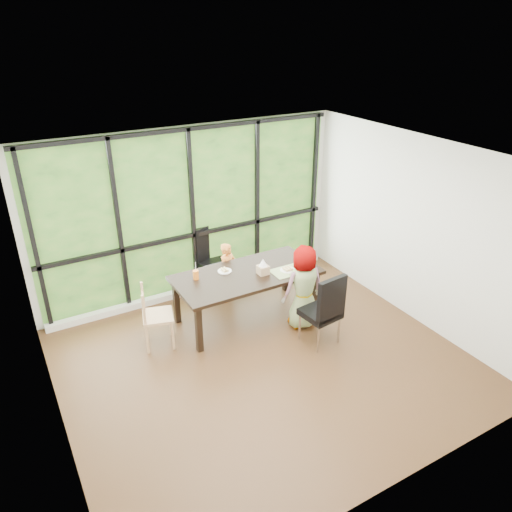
% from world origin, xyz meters
% --- Properties ---
extents(ground, '(5.00, 5.00, 0.00)m').
position_xyz_m(ground, '(0.00, 0.00, 0.00)').
color(ground, black).
rests_on(ground, ground).
extents(back_wall, '(5.00, 0.00, 5.00)m').
position_xyz_m(back_wall, '(0.00, 2.25, 1.35)').
color(back_wall, silver).
rests_on(back_wall, ground).
extents(foliage_backdrop, '(4.80, 0.02, 2.65)m').
position_xyz_m(foliage_backdrop, '(0.00, 2.23, 1.35)').
color(foliage_backdrop, '#23481B').
rests_on(foliage_backdrop, back_wall).
extents(window_mullions, '(4.80, 0.06, 2.65)m').
position_xyz_m(window_mullions, '(0.00, 2.19, 1.35)').
color(window_mullions, black).
rests_on(window_mullions, back_wall).
extents(window_sill, '(4.80, 0.12, 0.10)m').
position_xyz_m(window_sill, '(0.00, 2.15, 0.05)').
color(window_sill, silver).
rests_on(window_sill, ground).
extents(dining_table, '(2.14, 1.09, 0.75)m').
position_xyz_m(dining_table, '(0.32, 1.05, 0.38)').
color(dining_table, black).
rests_on(dining_table, ground).
extents(chair_window_leather, '(0.59, 0.59, 1.08)m').
position_xyz_m(chair_window_leather, '(0.29, 2.06, 0.54)').
color(chair_window_leather, black).
rests_on(chair_window_leather, ground).
extents(chair_interior_leather, '(0.51, 0.51, 1.08)m').
position_xyz_m(chair_interior_leather, '(0.90, 0.02, 0.54)').
color(chair_interior_leather, black).
rests_on(chair_interior_leather, ground).
extents(chair_end_beech, '(0.50, 0.51, 0.90)m').
position_xyz_m(chair_end_beech, '(-1.05, 1.07, 0.45)').
color(chair_end_beech, tan).
rests_on(chair_end_beech, ground).
extents(child_toddler, '(0.42, 0.36, 0.98)m').
position_xyz_m(child_toddler, '(0.32, 1.66, 0.49)').
color(child_toddler, orange).
rests_on(child_toddler, ground).
extents(child_older, '(0.64, 0.45, 1.26)m').
position_xyz_m(child_older, '(0.94, 0.48, 0.63)').
color(child_older, gray).
rests_on(child_older, ground).
extents(placemat, '(0.46, 0.33, 0.01)m').
position_xyz_m(placemat, '(0.86, 0.81, 0.75)').
color(placemat, tan).
rests_on(placemat, dining_table).
extents(plate_far, '(0.21, 0.21, 0.01)m').
position_xyz_m(plate_far, '(0.07, 1.26, 0.76)').
color(plate_far, white).
rests_on(plate_far, dining_table).
extents(plate_near, '(0.23, 0.23, 0.01)m').
position_xyz_m(plate_near, '(0.89, 0.83, 0.76)').
color(plate_near, white).
rests_on(plate_near, dining_table).
extents(orange_cup, '(0.08, 0.08, 0.13)m').
position_xyz_m(orange_cup, '(-0.38, 1.26, 0.82)').
color(orange_cup, orange).
rests_on(orange_cup, dining_table).
extents(green_cup, '(0.08, 0.08, 0.13)m').
position_xyz_m(green_cup, '(1.20, 0.79, 0.81)').
color(green_cup, '#4ACE3A').
rests_on(green_cup, dining_table).
extents(white_mug, '(0.09, 0.09, 0.10)m').
position_xyz_m(white_mug, '(1.30, 1.12, 0.80)').
color(white_mug, white).
rests_on(white_mug, dining_table).
extents(tissue_box, '(0.15, 0.15, 0.13)m').
position_xyz_m(tissue_box, '(0.52, 0.92, 0.81)').
color(tissue_box, tan).
rests_on(tissue_box, dining_table).
extents(crepe_rolls_far, '(0.10, 0.12, 0.04)m').
position_xyz_m(crepe_rolls_far, '(0.07, 1.26, 0.78)').
color(crepe_rolls_far, tan).
rests_on(crepe_rolls_far, plate_far).
extents(crepe_rolls_near, '(0.15, 0.12, 0.04)m').
position_xyz_m(crepe_rolls_near, '(0.89, 0.83, 0.78)').
color(crepe_rolls_near, tan).
rests_on(crepe_rolls_near, plate_near).
extents(straw_white, '(0.01, 0.04, 0.20)m').
position_xyz_m(straw_white, '(-0.38, 1.26, 0.92)').
color(straw_white, white).
rests_on(straw_white, orange_cup).
extents(straw_pink, '(0.01, 0.04, 0.20)m').
position_xyz_m(straw_pink, '(1.20, 0.79, 0.92)').
color(straw_pink, pink).
rests_on(straw_pink, green_cup).
extents(tissue, '(0.12, 0.12, 0.11)m').
position_xyz_m(tissue, '(0.52, 0.92, 0.93)').
color(tissue, white).
rests_on(tissue, tissue_box).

